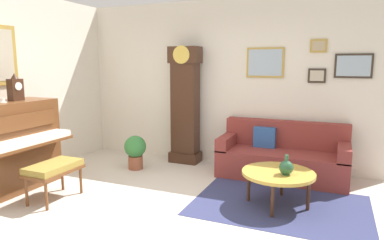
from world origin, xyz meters
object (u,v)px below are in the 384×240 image
grandfather_clock (185,108)px  couch (282,157)px  piano_bench (54,169)px  coffee_table (278,174)px  mantel_clock (15,88)px  green_jug (286,167)px  piano (5,147)px  potted_plant (135,150)px  teacup (2,101)px

grandfather_clock → couch: size_ratio=1.07×
piano_bench → coffee_table: 2.82m
mantel_clock → green_jug: 3.74m
piano → piano_bench: (0.82, 0.03, -0.21)m
couch → green_jug: (0.22, -1.23, 0.21)m
piano_bench → piano: bearing=-178.2°
couch → coffee_table: size_ratio=2.16×
mantel_clock → potted_plant: size_ratio=0.68×
green_jug → potted_plant: 2.62m
coffee_table → teacup: teacup is taller
piano_bench → teacup: (-0.78, -0.04, 0.85)m
grandfather_clock → potted_plant: (-0.59, -0.71, -0.64)m
green_jug → teacup: bearing=-166.1°
coffee_table → teacup: bearing=-164.5°
green_jug → potted_plant: bearing=164.8°
piano → couch: (3.36, 2.10, -0.31)m
coffee_table → grandfather_clock: bearing=144.2°
couch → potted_plant: couch is taller
piano → potted_plant: bearing=55.5°
teacup → coffee_table: bearing=15.5°
teacup → grandfather_clock: bearing=54.6°
teacup → potted_plant: 2.09m
piano → mantel_clock: size_ratio=3.79×
couch → potted_plant: (-2.30, -0.55, 0.01)m
piano_bench → coffee_table: bearing=19.0°
couch → piano: bearing=-148.0°
coffee_table → teacup: 3.68m
mantel_clock → potted_plant: mantel_clock is taller
mantel_clock → potted_plant: 2.00m
teacup → potted_plant: teacup is taller
coffee_table → potted_plant: 2.50m
piano_bench → teacup: size_ratio=6.03×
piano → grandfather_clock: bearing=53.9°
piano_bench → mantel_clock: 1.30m
teacup → piano: bearing=163.1°
green_jug → piano: bearing=-166.4°
piano → mantel_clock: bearing=89.4°
piano → coffee_table: size_ratio=1.64×
couch → green_jug: couch is taller
green_jug → coffee_table: bearing=142.8°
piano → potted_plant: 1.91m
couch → coffee_table: (0.12, -1.15, 0.09)m
teacup → potted_plant: size_ratio=0.21×
grandfather_clock → green_jug: bearing=-35.9°
mantel_clock → piano: bearing=-90.6°
green_jug → piano_bench: bearing=-163.1°
coffee_table → potted_plant: bearing=165.9°
piano_bench → green_jug: size_ratio=2.92×
grandfather_clock → green_jug: grandfather_clock is taller
piano → couch: size_ratio=0.76×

